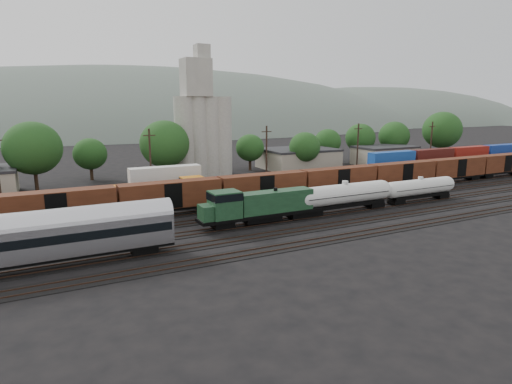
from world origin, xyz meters
name	(u,v)px	position (x,y,z in m)	size (l,w,h in m)	color
ground	(266,213)	(0.00, 0.00, 0.00)	(600.00, 600.00, 0.00)	black
tracks	(266,213)	(0.00, 0.00, 0.05)	(180.00, 33.20, 0.20)	black
green_locomotive	(255,205)	(-4.31, -5.00, 2.74)	(18.24, 3.22, 4.83)	black
tank_car_a	(345,195)	(10.98, -5.00, 2.74)	(17.61, 3.15, 4.61)	silver
tank_car_b	(420,188)	(26.93, -5.00, 2.43)	(15.45, 2.77, 4.05)	silver
passenger_coach	(43,236)	(-30.33, -10.00, 3.55)	(25.65, 3.16, 5.82)	silver
orange_locomotive	(218,188)	(-3.72, 10.00, 2.53)	(17.74, 2.96, 4.43)	black
boxcar_string	(303,183)	(9.91, 5.00, 3.12)	(184.40, 2.90, 4.20)	black
container_wall	(255,178)	(5.73, 15.00, 2.65)	(165.60, 2.60, 5.80)	black
grain_silo	(203,127)	(3.28, 36.00, 11.26)	(13.40, 5.00, 29.00)	#A5A297
industrial_sheds	(219,165)	(6.63, 35.25, 2.56)	(119.38, 17.26, 5.10)	#9E937F
tree_band	(200,145)	(2.29, 35.33, 7.39)	(165.84, 20.33, 14.24)	black
utility_poles	(212,157)	(0.00, 22.00, 6.21)	(122.20, 0.36, 12.00)	black
distant_hills	(124,157)	(23.92, 260.00, -20.56)	(860.00, 286.00, 130.00)	#59665B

